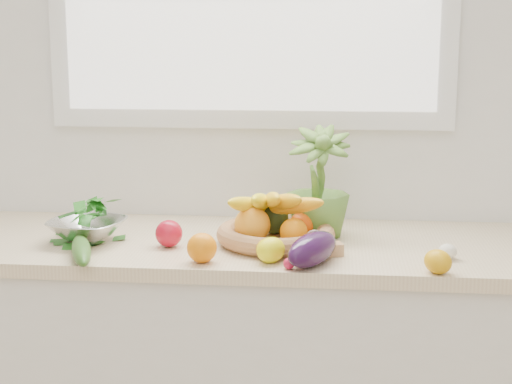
# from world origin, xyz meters

# --- Properties ---
(back_wall) EXTENTS (4.50, 0.02, 2.70)m
(back_wall) POSITION_xyz_m (0.00, 2.25, 1.35)
(back_wall) COLOR white
(back_wall) RESTS_ON ground
(countertop) EXTENTS (2.24, 0.62, 0.04)m
(countertop) POSITION_xyz_m (0.00, 1.95, 0.88)
(countertop) COLOR beige
(countertop) RESTS_ON counter_cabinet
(orange_loose) EXTENTS (0.10, 0.10, 0.08)m
(orange_loose) POSITION_xyz_m (-0.07, 1.71, 0.94)
(orange_loose) COLOR orange
(orange_loose) RESTS_ON countertop
(lemon_a) EXTENTS (0.06, 0.08, 0.06)m
(lemon_a) POSITION_xyz_m (0.10, 1.75, 0.93)
(lemon_a) COLOR #E5B80C
(lemon_a) RESTS_ON countertop
(lemon_b) EXTENTS (0.11, 0.11, 0.07)m
(lemon_b) POSITION_xyz_m (0.11, 1.73, 0.93)
(lemon_b) COLOR yellow
(lemon_b) RESTS_ON countertop
(lemon_c) EXTENTS (0.10, 0.10, 0.06)m
(lemon_c) POSITION_xyz_m (0.54, 1.67, 0.93)
(lemon_c) COLOR orange
(lemon_c) RESTS_ON countertop
(apple) EXTENTS (0.09, 0.09, 0.08)m
(apple) POSITION_xyz_m (-0.19, 1.85, 0.94)
(apple) COLOR #AA0D20
(apple) RESTS_ON countertop
(ginger) EXTENTS (0.12, 0.07, 0.03)m
(ginger) POSITION_xyz_m (0.25, 1.80, 0.92)
(ginger) COLOR tan
(ginger) RESTS_ON countertop
(garlic_a) EXTENTS (0.06, 0.06, 0.05)m
(garlic_a) POSITION_xyz_m (0.22, 1.91, 0.92)
(garlic_a) COLOR silver
(garlic_a) RESTS_ON countertop
(garlic_b) EXTENTS (0.06, 0.06, 0.04)m
(garlic_b) POSITION_xyz_m (0.24, 1.89, 0.92)
(garlic_b) COLOR silver
(garlic_b) RESTS_ON countertop
(garlic_c) EXTENTS (0.06, 0.06, 0.04)m
(garlic_c) POSITION_xyz_m (0.58, 1.80, 0.92)
(garlic_c) COLOR white
(garlic_c) RESTS_ON countertop
(eggplant) EXTENTS (0.17, 0.24, 0.09)m
(eggplant) POSITION_xyz_m (0.22, 1.71, 0.94)
(eggplant) COLOR #290E33
(eggplant) RESTS_ON countertop
(cucumber) EXTENTS (0.14, 0.28, 0.05)m
(cucumber) POSITION_xyz_m (-0.40, 1.70, 0.93)
(cucumber) COLOR #2E5A1A
(cucumber) RESTS_ON countertop
(radish) EXTENTS (0.04, 0.04, 0.03)m
(radish) POSITION_xyz_m (0.16, 1.67, 0.92)
(radish) COLOR #C5183F
(radish) RESTS_ON countertop
(potted_herb) EXTENTS (0.19, 0.19, 0.34)m
(potted_herb) POSITION_xyz_m (0.23, 2.02, 1.06)
(potted_herb) COLOR #537E2E
(potted_herb) RESTS_ON countertop
(fruit_basket) EXTENTS (0.41, 0.41, 0.18)m
(fruit_basket) POSITION_xyz_m (0.11, 1.91, 0.95)
(fruit_basket) COLOR #AD8C4D
(fruit_basket) RESTS_ON countertop
(colander_with_spinach) EXTENTS (0.25, 0.25, 0.12)m
(colander_with_spinach) POSITION_xyz_m (-0.44, 1.88, 0.96)
(colander_with_spinach) COLOR silver
(colander_with_spinach) RESTS_ON countertop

